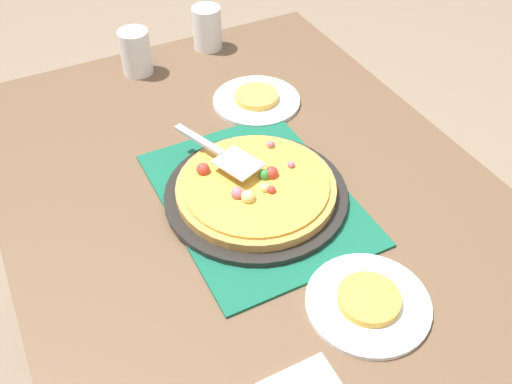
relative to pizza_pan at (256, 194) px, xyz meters
name	(u,v)px	position (x,y,z in m)	size (l,w,h in m)	color
ground_plane	(256,378)	(0.00, 0.00, -0.76)	(8.00, 8.00, 0.00)	#84705B
dining_table	(256,234)	(0.00, 0.00, -0.12)	(1.40, 1.00, 0.75)	brown
placemat	(256,198)	(0.00, 0.00, -0.01)	(0.48, 0.36, 0.01)	#145B42
pizza_pan	(256,194)	(0.00, 0.00, 0.00)	(0.38, 0.38, 0.01)	black
pizza	(256,187)	(0.00, 0.00, 0.02)	(0.33, 0.33, 0.05)	#B78442
plate_near_left	(368,303)	(0.33, 0.05, -0.01)	(0.22, 0.22, 0.01)	white
plate_far_right	(257,101)	(-0.31, 0.16, -0.01)	(0.22, 0.22, 0.01)	white
served_slice_left	(369,299)	(0.33, 0.05, 0.01)	(0.11, 0.11, 0.02)	gold
served_slice_right	(257,96)	(-0.31, 0.16, 0.01)	(0.11, 0.11, 0.02)	#EAB747
cup_near	(136,52)	(-0.59, -0.06, 0.05)	(0.08, 0.08, 0.12)	white
cup_far	(207,28)	(-0.62, 0.16, 0.05)	(0.08, 0.08, 0.12)	white
pizza_server	(221,153)	(-0.09, -0.03, 0.06)	(0.23, 0.12, 0.01)	silver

